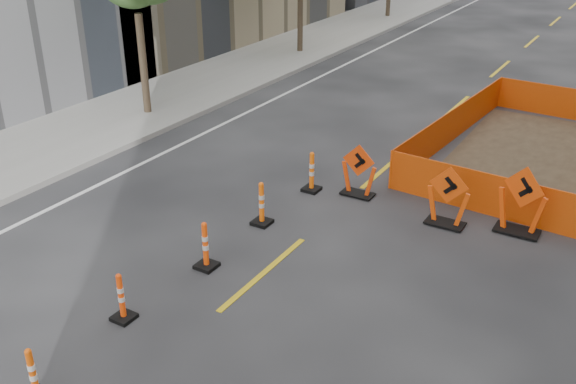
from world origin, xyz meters
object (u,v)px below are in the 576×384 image
Objects in this scene: channelizer_5 at (262,203)px; channelizer_6 at (312,172)px; channelizer_2 at (33,375)px; chevron_sign_right at (522,200)px; channelizer_3 at (121,297)px; chevron_sign_left at (359,170)px; channelizer_4 at (205,245)px; chevron_sign_center at (448,196)px.

channelizer_5 is 0.99× the size of channelizer_6.
channelizer_2 is 0.59× the size of chevron_sign_right.
channelizer_6 reaches higher than channelizer_3.
channelizer_3 is 0.70× the size of chevron_sign_left.
channelizer_4 is 0.76× the size of chevron_sign_left.
chevron_sign_right is at bearing 26.75° from channelizer_5.
channelizer_6 is 0.72× the size of chevron_sign_center.
chevron_sign_center is (2.32, -0.38, 0.04)m from chevron_sign_left.
channelizer_5 reaches higher than channelizer_2.
chevron_sign_left reaches higher than channelizer_4.
channelizer_5 is at bearing -152.95° from chevron_sign_center.
channelizer_5 is 0.72× the size of chevron_sign_center.
chevron_sign_center reaches higher than channelizer_4.
channelizer_4 is 6.75m from chevron_sign_right.
channelizer_6 is at bearing 176.33° from chevron_sign_center.
channelizer_4 is 4.67m from chevron_sign_left.
channelizer_3 is at bearing 97.95° from channelizer_2.
channelizer_3 is 0.91× the size of channelizer_5.
chevron_sign_left reaches higher than channelizer_3.
chevron_sign_right reaches higher than chevron_sign_center.
channelizer_3 is at bearing -92.54° from channelizer_6.
channelizer_5 is 2.09m from channelizer_6.
channelizer_4 is 0.99× the size of channelizer_5.
chevron_sign_center is at bearing 67.72° from channelizer_2.
chevron_sign_right is at bearing 14.35° from chevron_sign_center.
channelizer_5 is (-0.05, 2.08, 0.01)m from channelizer_4.
channelizer_6 is (-0.01, 8.33, 0.05)m from channelizer_2.
channelizer_6 is at bearing 86.95° from channelizer_5.
channelizer_3 is 7.24m from chevron_sign_center.
chevron_sign_left is 0.85× the size of chevron_sign_right.
chevron_sign_right is (5.15, 6.68, 0.32)m from channelizer_3.
chevron_sign_center reaches higher than channelizer_2.
chevron_sign_center is (3.40, 8.30, 0.25)m from channelizer_2.
chevron_sign_left is at bearing 75.63° from channelizer_4.
channelizer_3 is at bearing -123.86° from chevron_sign_center.
channelizer_2 is 0.90× the size of channelizer_6.
channelizer_5 is at bearing 91.28° from channelizer_4.
channelizer_4 is 4.17m from channelizer_6.
channelizer_6 is 3.42m from chevron_sign_center.
channelizer_2 is at bearing -89.91° from channelizer_6.
channelizer_4 is 5.41m from chevron_sign_center.
channelizer_5 is at bearing -93.05° from channelizer_6.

